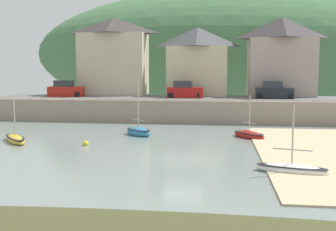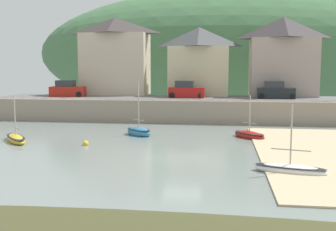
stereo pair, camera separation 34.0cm
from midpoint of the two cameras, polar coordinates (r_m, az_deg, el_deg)
ground at (r=17.30m, az=3.97°, el=-12.27°), size 48.00×41.00×0.61m
quay_seawall at (r=43.69m, az=4.53°, el=0.84°), size 48.00×9.40×2.40m
hillside_backdrop at (r=81.22m, az=10.40°, el=8.57°), size 80.00×44.00×24.64m
waterfront_building_left at (r=52.91m, az=-7.25°, el=8.36°), size 8.63×5.05×9.81m
waterfront_building_centre at (r=51.18m, az=4.59°, el=7.71°), size 7.62×5.31×8.46m
waterfront_building_right at (r=51.63m, az=16.06°, el=8.06°), size 8.03×5.92×9.55m
motorboat_with_cabin at (r=23.58m, az=17.24°, el=-7.25°), size 4.11×2.13×3.97m
dinghy_open_wooden at (r=34.27m, az=-20.41°, el=-3.07°), size 3.65×4.11×3.84m
sailboat_far_left at (r=34.47m, az=11.68°, el=-2.70°), size 3.10×3.31×3.74m
sailboat_white_hull at (r=35.19m, az=-3.87°, el=-2.29°), size 3.03×2.94×4.95m
parked_car_near_slipway at (r=50.18m, az=-13.83°, el=3.54°), size 4.19×1.93×1.95m
parked_car_by_wall at (r=46.84m, az=2.82°, el=3.52°), size 4.16×1.85×1.95m
parked_car_end_of_row at (r=47.05m, az=15.11°, el=3.31°), size 4.15×1.82×1.95m
mooring_buoy at (r=31.18m, az=-11.26°, el=-3.89°), size 0.44×0.44×0.44m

